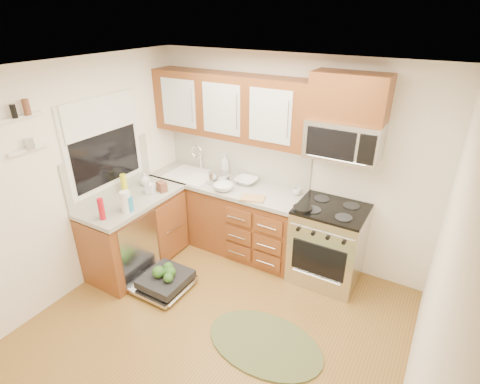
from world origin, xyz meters
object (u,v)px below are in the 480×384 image
Objects in this scene: skillet at (302,209)px; cutting_board at (253,198)px; range at (328,244)px; bowl_a at (246,181)px; dishwasher at (163,281)px; rug at (265,343)px; stock_pot at (221,178)px; sink at (191,183)px; bowl_b at (223,187)px; paper_towel_roll at (126,202)px; upper_cabinets at (229,106)px; cup at (297,191)px; microwave at (344,140)px.

cutting_board is at bearing 179.75° from skillet.
range is 3.45× the size of bowl_a.
rug is (1.38, -0.14, -0.09)m from dishwasher.
dishwasher is at bearing -94.59° from stock_pot.
bowl_b reaches higher than sink.
dishwasher is at bearing 4.64° from paper_towel_roll.
upper_cabinets is at bearing 174.11° from range.
bowl_a is at bearing -2.93° from upper_cabinets.
skillet is 0.83× the size of bowl_b.
bowl_b is at bearing -172.15° from range.
sink is (-0.52, -0.16, -1.07)m from upper_cabinets.
skillet reaches higher than rug.
upper_cabinets is at bearing 16.45° from sink.
sink is at bearing 144.59° from rug.
upper_cabinets is at bearing 162.58° from skillet.
paper_towel_roll is 1.51m from bowl_a.
stock_pot reaches higher than skillet.
bowl_a is at bearing -178.13° from cup.
paper_towel_roll is at bearing -146.41° from microwave.
bowl_a is (-1.00, 1.40, 0.95)m from rug.
bowl_b reaches higher than bowl_a.
bowl_a is at bearing 173.49° from range.
dishwasher is (0.39, -1.12, -0.70)m from sink.
microwave is (0.00, 0.12, 1.23)m from range.
rug is at bearing -3.44° from paper_towel_roll.
cup is (0.40, 0.36, 0.03)m from cutting_board.
rug is 4.21× the size of cutting_board.
sink is (-1.93, -0.13, -0.90)m from microwave.
microwave is at bearing 4.88° from stock_pot.
cup is (0.83, 0.33, 0.00)m from bowl_b.
bowl_b is 0.89m from cup.
stock_pot is 0.61m from cutting_board.
rug is (1.77, -1.26, -0.79)m from sink.
stock_pot reaches higher than cutting_board.
stock_pot reaches higher than rug.
sink is 0.67m from bowl_b.
stock_pot is at bearing 129.24° from bowl_b.
sink is at bearing 164.77° from bowl_b.
paper_towel_roll is 1.96m from cup.
rug is 5.55× the size of skillet.
stock_pot is (-1.45, -0.12, -0.71)m from microwave.
sink is at bearing -163.55° from upper_cabinets.
upper_cabinets is 8.61× the size of paper_towel_roll.
bowl_b is (-1.31, -0.30, -0.74)m from microwave.
microwave is 7.06× the size of cup.
paper_towel_roll is at bearing -148.96° from range.
stock_pot is at bearing -170.72° from cup.
sink is 2.25× the size of cutting_board.
range is 2.32m from paper_towel_roll.
bowl_b is at bearing -15.23° from sink.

